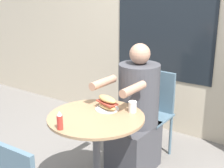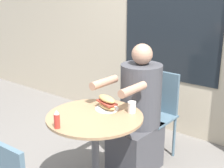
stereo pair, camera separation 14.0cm
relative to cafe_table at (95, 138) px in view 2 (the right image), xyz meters
name	(u,v)px [view 2 (the right image)]	position (x,y,z in m)	size (l,w,h in m)	color
storefront_wall	(189,13)	(0.00, 1.55, 0.86)	(8.00, 0.09, 2.80)	#B7A88E
cafe_table	(95,138)	(0.00, 0.00, 0.00)	(0.74, 0.74, 0.73)	#997551
diner_chair	(158,107)	(0.02, 0.92, -0.02)	(0.39, 0.39, 0.87)	slate
seated_diner	(138,118)	(0.02, 0.57, -0.02)	(0.38, 0.67, 1.20)	#424247
sandwich_on_plate	(107,103)	(-0.01, 0.15, 0.25)	(0.22, 0.19, 0.11)	white
drink_cup	(132,107)	(0.19, 0.23, 0.24)	(0.07, 0.07, 0.09)	silver
condiment_bottle	(57,119)	(-0.06, -0.33, 0.26)	(0.04, 0.04, 0.13)	red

